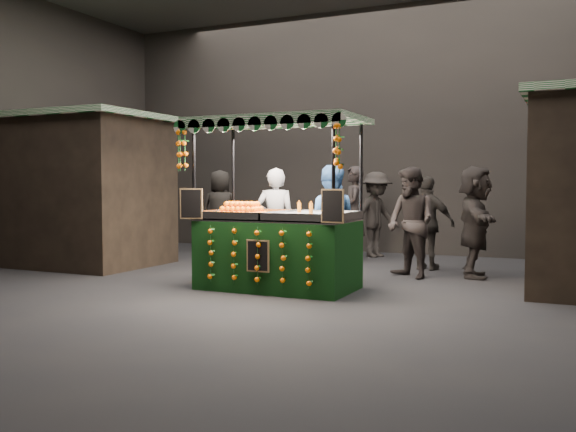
% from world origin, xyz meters
% --- Properties ---
extents(ground, '(12.00, 12.00, 0.00)m').
position_xyz_m(ground, '(0.00, 0.00, 0.00)').
color(ground, black).
rests_on(ground, ground).
extents(market_hall, '(12.10, 10.10, 5.05)m').
position_xyz_m(market_hall, '(0.00, 0.00, 3.38)').
color(market_hall, black).
rests_on(market_hall, ground).
extents(neighbour_stall_left, '(3.00, 2.20, 2.60)m').
position_xyz_m(neighbour_stall_left, '(-4.40, 1.00, 1.31)').
color(neighbour_stall_left, black).
rests_on(neighbour_stall_left, ground).
extents(juice_stall, '(2.36, 1.39, 2.28)m').
position_xyz_m(juice_stall, '(-0.08, 0.07, 0.71)').
color(juice_stall, black).
rests_on(juice_stall, ground).
extents(vendor_grey, '(0.69, 0.56, 1.65)m').
position_xyz_m(vendor_grey, '(-0.61, 1.11, 0.83)').
color(vendor_grey, gray).
rests_on(vendor_grey, ground).
extents(vendor_blue, '(0.94, 0.81, 1.68)m').
position_xyz_m(vendor_blue, '(0.30, 1.02, 0.84)').
color(vendor_blue, '#294D83').
rests_on(vendor_blue, ground).
extents(shopper_0, '(0.65, 0.57, 1.51)m').
position_xyz_m(shopper_0, '(-3.60, 1.80, 0.76)').
color(shopper_0, '#2C2624').
rests_on(shopper_0, ground).
extents(shopper_1, '(1.03, 0.99, 1.67)m').
position_xyz_m(shopper_1, '(1.31, 1.80, 0.83)').
color(shopper_1, black).
rests_on(shopper_1, ground).
extents(shopper_2, '(0.96, 0.55, 1.53)m').
position_xyz_m(shopper_2, '(1.34, 2.80, 0.77)').
color(shopper_2, black).
rests_on(shopper_2, ground).
extents(shopper_3, '(0.98, 1.21, 1.64)m').
position_xyz_m(shopper_3, '(0.05, 4.20, 0.82)').
color(shopper_3, '#292421').
rests_on(shopper_3, ground).
extents(shopper_4, '(0.95, 0.76, 1.69)m').
position_xyz_m(shopper_4, '(-3.13, 3.70, 0.85)').
color(shopper_4, black).
rests_on(shopper_4, ground).
extents(shopper_5, '(0.78, 1.62, 1.68)m').
position_xyz_m(shopper_5, '(2.17, 2.27, 0.84)').
color(shopper_5, '#282320').
rests_on(shopper_5, ground).
extents(shopper_6, '(0.62, 0.74, 1.73)m').
position_xyz_m(shopper_6, '(-0.17, 3.47, 0.87)').
color(shopper_6, '#292221').
rests_on(shopper_6, ground).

